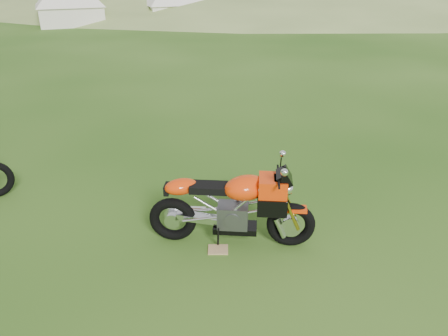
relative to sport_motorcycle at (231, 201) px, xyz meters
name	(u,v)px	position (x,y,z in m)	size (l,w,h in m)	color
ground	(236,227)	(0.17, 0.28, -0.55)	(120.00, 120.00, 0.00)	#1F4A0F
sport_motorcycle	(231,201)	(0.00, 0.00, 0.00)	(1.84, 0.46, 1.11)	#F23A08
plywood_board	(218,250)	(-0.20, -0.11, -0.54)	(0.23, 0.19, 0.02)	tan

